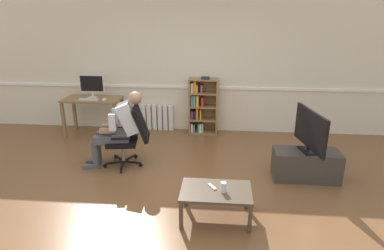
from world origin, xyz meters
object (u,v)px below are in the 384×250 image
tv_screen (310,130)px  coffee_table (216,193)px  computer_mouse (104,99)px  person_seated (119,127)px  office_chair (131,135)px  tv_stand (306,165)px  spare_remote (212,187)px  keyboard (89,99)px  drinking_glass (224,187)px  bookshelf (201,106)px  computer_desk (93,104)px  imac_monitor (92,85)px  radiator (157,117)px

tv_screen → coffee_table: size_ratio=1.11×
computer_mouse → person_seated: 1.44m
office_chair → person_seated: 0.22m
tv_stand → spare_remote: bearing=-141.8°
keyboard → computer_mouse: bearing=3.7°
office_chair → computer_mouse: bearing=-154.3°
tv_stand → drinking_glass: drinking_glass is taller
bookshelf → office_chair: size_ratio=1.18×
keyboard → drinking_glass: keyboard is taller
computer_desk → coffee_table: bearing=-46.9°
bookshelf → office_chair: (-1.02, -1.64, -0.04)m
computer_desk → spare_remote: computer_desk is taller
imac_monitor → bookshelf: 2.23m
tv_stand → coffee_table: (-1.32, -1.13, 0.12)m
radiator → office_chair: size_ratio=0.69×
person_seated → tv_stand: 2.92m
imac_monitor → coffee_table: imac_monitor is taller
radiator → drinking_glass: (1.40, -3.14, 0.18)m
computer_mouse → coffee_table: bearing=-49.1°
person_seated → spare_remote: bearing=41.3°
bookshelf → tv_stand: size_ratio=1.21×
coffee_table → drinking_glass: bearing=-25.1°
bookshelf → spare_remote: size_ratio=7.74×
person_seated → drinking_glass: bearing=41.6°
keyboard → radiator: (1.25, 0.53, -0.50)m
keyboard → tv_stand: keyboard is taller
keyboard → coffee_table: size_ratio=0.46×
computer_desk → radiator: (1.23, 0.39, -0.37)m
computer_mouse → radiator: computer_mouse is taller
keyboard → computer_mouse: size_ratio=3.85×
keyboard → person_seated: size_ratio=0.31×
keyboard → tv_stand: bearing=-20.4°
radiator → person_seated: 1.83m
bookshelf → spare_remote: 2.96m
computer_desk → bookshelf: bookshelf is taller
imac_monitor → tv_screen: (3.86, -1.65, -0.25)m
keyboard → office_chair: (1.16, -1.22, -0.24)m
person_seated → coffee_table: (1.57, -1.33, -0.32)m
computer_desk → office_chair: 1.78m
imac_monitor → tv_stand: (3.86, -1.65, -0.80)m
computer_desk → coffee_table: computer_desk is taller
imac_monitor → spare_remote: size_ratio=3.32×
tv_screen → coffee_table: bearing=119.6°
bookshelf → radiator: (-0.94, 0.10, -0.30)m
imac_monitor → tv_screen: size_ratio=0.53×
office_chair → drinking_glass: (1.48, -1.39, -0.08)m
imac_monitor → radiator: size_ratio=0.74×
office_chair → spare_remote: (1.34, -1.30, -0.14)m
computer_mouse → office_chair: bearing=-55.4°
bookshelf → tv_stand: bookshelf is taller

